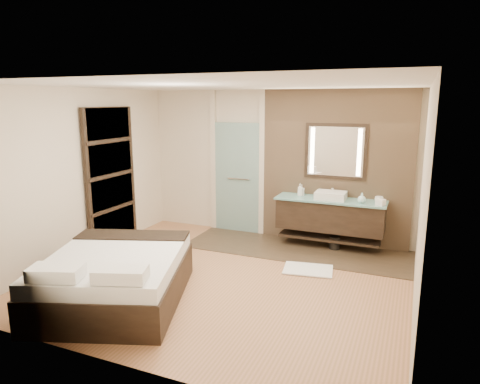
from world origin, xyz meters
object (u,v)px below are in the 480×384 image
at_px(vanity, 330,215).
at_px(mirror_unit, 335,151).
at_px(bed, 116,277).
at_px(waste_bin, 335,243).

distance_m(vanity, mirror_unit, 1.10).
xyz_separation_m(vanity, bed, (-2.09, -3.08, -0.26)).
relative_size(mirror_unit, waste_bin, 4.72).
height_order(mirror_unit, bed, mirror_unit).
distance_m(mirror_unit, bed, 4.14).
bearing_deg(waste_bin, bed, -126.21).
height_order(mirror_unit, waste_bin, mirror_unit).
distance_m(mirror_unit, waste_bin, 1.57).
xyz_separation_m(mirror_unit, bed, (-2.09, -3.31, -1.33)).
bearing_deg(bed, vanity, 36.33).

